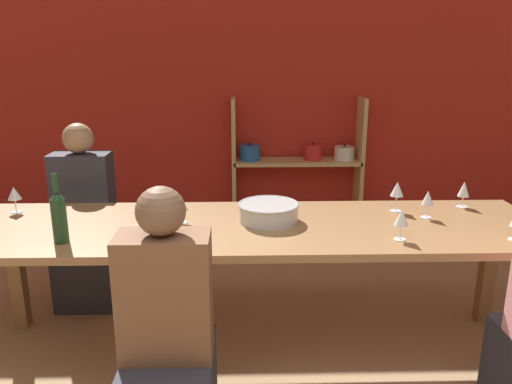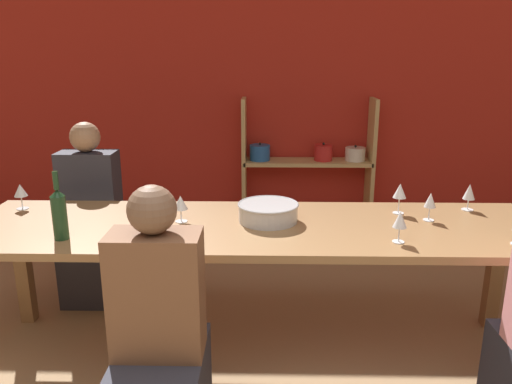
# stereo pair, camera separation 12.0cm
# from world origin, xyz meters

# --- Properties ---
(wall_back_red) EXTENTS (8.80, 0.06, 2.70)m
(wall_back_red) POSITION_xyz_m (0.00, 3.83, 1.35)
(wall_back_red) COLOR red
(wall_back_red) RESTS_ON ground_plane
(shelf_unit) EXTENTS (1.24, 0.30, 1.24)m
(shelf_unit) POSITION_xyz_m (0.54, 3.63, 0.46)
(shelf_unit) COLOR tan
(shelf_unit) RESTS_ON ground_plane
(dining_table) EXTENTS (3.06, 0.83, 0.77)m
(dining_table) POSITION_xyz_m (0.08, 1.46, 0.69)
(dining_table) COLOR olive
(dining_table) RESTS_ON ground_plane
(mixing_bowl) EXTENTS (0.33, 0.33, 0.10)m
(mixing_bowl) POSITION_xyz_m (0.15, 1.52, 0.83)
(mixing_bowl) COLOR #B7BABC
(mixing_bowl) RESTS_ON dining_table
(wine_bottle_green) EXTENTS (0.07, 0.07, 0.34)m
(wine_bottle_green) POSITION_xyz_m (-0.86, 1.23, 0.91)
(wine_bottle_green) COLOR #19381E
(wine_bottle_green) RESTS_ON dining_table
(wine_glass_white_a) EXTENTS (0.07, 0.07, 0.15)m
(wine_glass_white_a) POSITION_xyz_m (0.77, 1.22, 0.88)
(wine_glass_white_a) COLOR white
(wine_glass_white_a) RESTS_ON dining_table
(wine_glass_red_a) EXTENTS (0.07, 0.07, 0.15)m
(wine_glass_red_a) POSITION_xyz_m (1.30, 1.74, 0.88)
(wine_glass_red_a) COLOR white
(wine_glass_red_a) RESTS_ON dining_table
(wine_glass_empty_a) EXTENTS (0.07, 0.07, 0.15)m
(wine_glass_empty_a) POSITION_xyz_m (-1.27, 1.70, 0.88)
(wine_glass_empty_a) COLOR white
(wine_glass_empty_a) RESTS_ON dining_table
(wine_glass_empty_b) EXTENTS (0.08, 0.08, 0.14)m
(wine_glass_empty_b) POSITION_xyz_m (-0.32, 1.50, 0.88)
(wine_glass_empty_b) COLOR white
(wine_glass_empty_b) RESTS_ON dining_table
(wine_glass_empty_c) EXTENTS (0.06, 0.06, 0.15)m
(wine_glass_empty_c) POSITION_xyz_m (1.01, 1.55, 0.88)
(wine_glass_empty_c) COLOR white
(wine_glass_empty_c) RESTS_ON dining_table
(wine_glass_white_c) EXTENTS (0.07, 0.07, 0.17)m
(wine_glass_white_c) POSITION_xyz_m (0.88, 1.67, 0.90)
(wine_glass_white_c) COLOR white
(wine_glass_white_c) RESTS_ON dining_table
(person_near_a) EXTENTS (0.37, 0.46, 1.17)m
(person_near_a) POSITION_xyz_m (-0.30, 0.78, 0.43)
(person_near_a) COLOR #2D2D38
(person_near_a) RESTS_ON ground_plane
(person_far_a) EXTENTS (0.38, 0.47, 1.22)m
(person_far_a) POSITION_xyz_m (-1.04, 2.15, 0.45)
(person_far_a) COLOR #2D2D38
(person_far_a) RESTS_ON ground_plane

